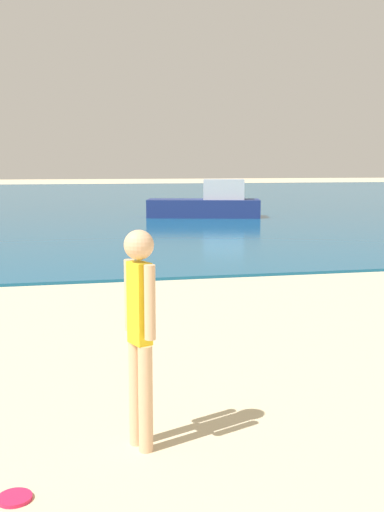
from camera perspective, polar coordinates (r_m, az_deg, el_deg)
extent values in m
cube|color=#14567F|center=(41.56, -9.15, 5.37)|extent=(160.00, 60.00, 0.06)
cylinder|color=#DDAD84|center=(4.97, -5.22, -12.57)|extent=(0.11, 0.11, 0.84)
cylinder|color=#DDAD84|center=(4.85, -4.34, -13.12)|extent=(0.11, 0.11, 0.84)
cube|color=yellow|center=(4.69, -4.90, -4.40)|extent=(0.18, 0.22, 0.63)
sphere|color=#DDAD84|center=(4.61, -4.97, 1.04)|extent=(0.23, 0.23, 0.23)
cylinder|color=#DDAD84|center=(4.82, -5.81, -3.64)|extent=(0.08, 0.08, 0.56)
cylinder|color=#DDAD84|center=(4.55, -3.94, -4.33)|extent=(0.08, 0.08, 0.56)
cylinder|color=#E51E4C|center=(4.53, -16.18, -20.81)|extent=(0.23, 0.23, 0.03)
cube|color=navy|center=(25.44, 1.07, 4.47)|extent=(4.83, 2.57, 0.74)
cube|color=silver|center=(25.40, 2.96, 6.22)|extent=(1.86, 1.41, 0.83)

